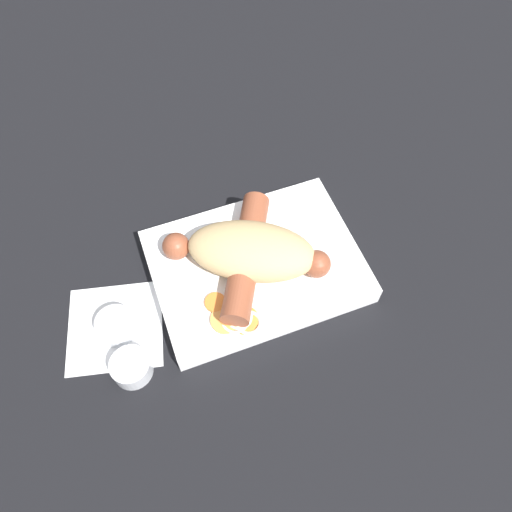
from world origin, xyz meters
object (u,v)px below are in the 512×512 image
condiment_cup_near (117,327)px  bread_roll (253,254)px  sausage (246,255)px  food_tray (256,266)px  condiment_cup_far (132,368)px

condiment_cup_near → bread_roll: bearing=4.2°
bread_roll → sausage: size_ratio=0.94×
food_tray → bread_roll: bread_roll is taller
condiment_cup_far → food_tray: bearing=22.3°
food_tray → sausage: sausage is taller
food_tray → condiment_cup_near: size_ratio=5.57×
sausage → condiment_cup_near: (-0.17, -0.02, -0.04)m
bread_roll → condiment_cup_far: bread_roll is taller
bread_roll → condiment_cup_near: 0.18m
condiment_cup_near → sausage: bearing=6.4°
sausage → condiment_cup_near: size_ratio=4.04×
condiment_cup_near → condiment_cup_far: 0.06m
condiment_cup_far → condiment_cup_near: bearing=95.4°
food_tray → condiment_cup_far: bearing=-157.7°
bread_roll → condiment_cup_near: size_ratio=3.81×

